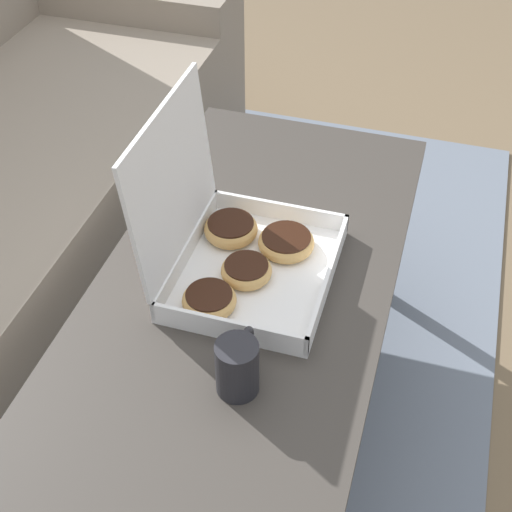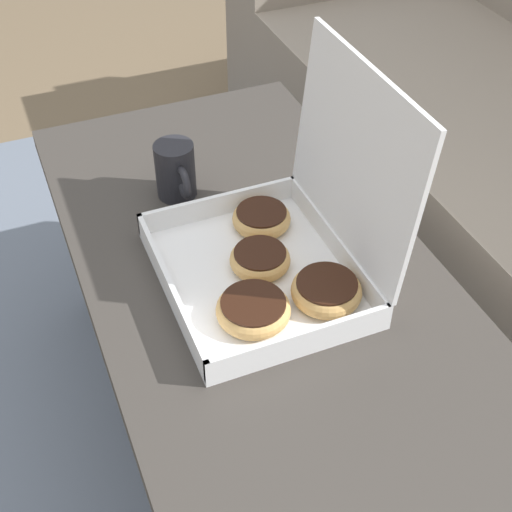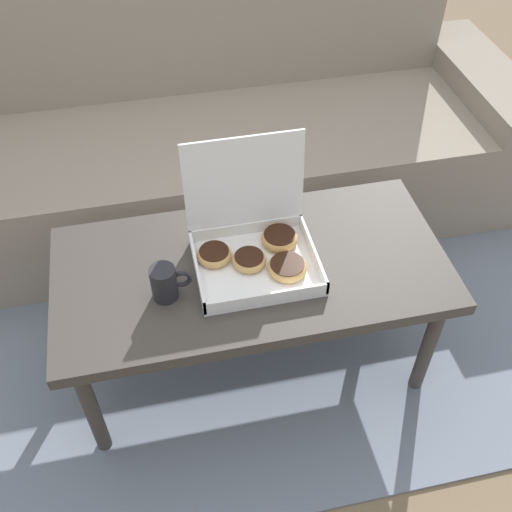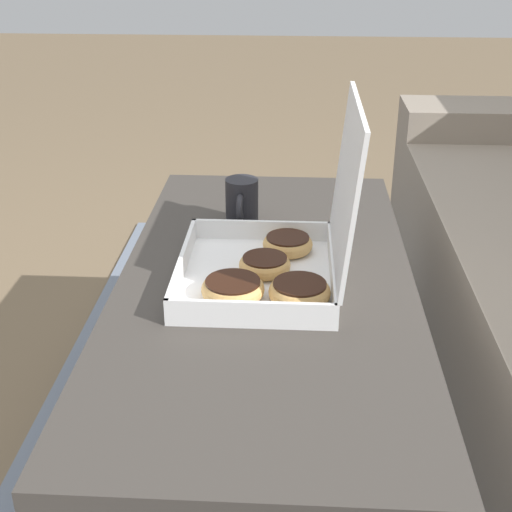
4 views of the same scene
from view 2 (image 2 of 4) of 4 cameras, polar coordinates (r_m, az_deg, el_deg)
name	(u,v)px [view 2 (image 2 of 4)]	position (r m, az deg, el deg)	size (l,w,h in m)	color
ground_plane	(283,432)	(1.52, 2.21, -13.92)	(12.00, 12.00, 0.00)	#756047
area_rug	(409,387)	(1.62, 12.15, -10.19)	(2.63, 1.80, 0.01)	slate
coffee_table	(263,293)	(1.18, 0.57, -3.02)	(1.13, 0.55, 0.47)	#3D3833
pastry_box	(285,250)	(1.10, 2.36, 0.50)	(0.34, 0.32, 0.33)	white
coffee_mug	(176,171)	(1.28, -6.42, 6.77)	(0.11, 0.07, 0.10)	#232328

